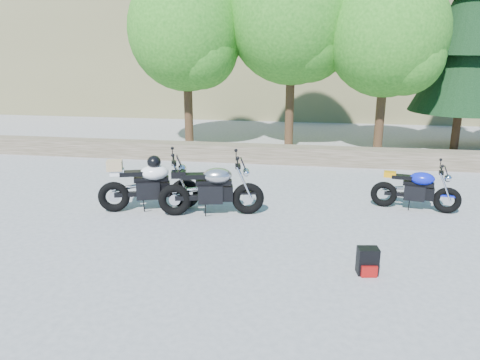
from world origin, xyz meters
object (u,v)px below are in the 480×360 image
(white_bike, at_px, (149,184))
(blue_bike, at_px, (416,190))
(backpack, at_px, (368,261))
(silver_bike, at_px, (212,190))

(white_bike, distance_m, blue_bike, 5.55)
(blue_bike, xyz_separation_m, backpack, (-1.27, -3.07, -0.24))
(blue_bike, bearing_deg, white_bike, -160.64)
(silver_bike, xyz_separation_m, white_bike, (-1.35, 0.07, 0.05))
(silver_bike, distance_m, white_bike, 1.36)
(white_bike, bearing_deg, blue_bike, -8.70)
(silver_bike, relative_size, white_bike, 1.04)
(silver_bike, bearing_deg, backpack, -49.19)
(white_bike, xyz_separation_m, backpack, (4.20, -2.20, -0.37))
(blue_bike, distance_m, backpack, 3.33)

